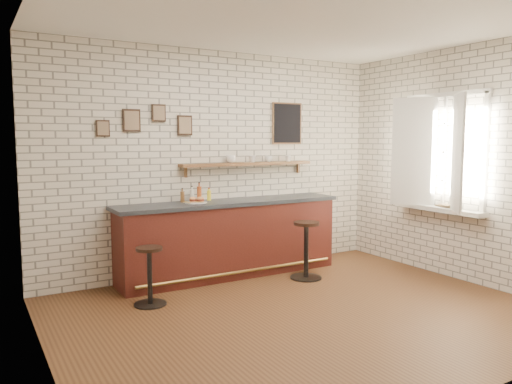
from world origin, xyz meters
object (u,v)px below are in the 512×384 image
bitters_bottle_brown (182,197)px  book_lower (441,206)px  shelf_cup_b (252,159)px  shelf_cup_a (231,159)px  bar_counter (230,238)px  sandwich_plate (196,202)px  shelf_cup_d (288,158)px  condiment_bottle_yellow (209,195)px  book_upper (442,205)px  bar_stool_right (306,248)px  shelf_cup_c (268,159)px  bitters_bottle_white (192,195)px  bitters_bottle_amber (199,193)px  bar_stool_left (150,274)px  ciabatta_sandwich (197,200)px

bitters_bottle_brown → book_lower: bitters_bottle_brown is taller
bitters_bottle_brown → shelf_cup_b: size_ratio=1.81×
bitters_bottle_brown → shelf_cup_a: bearing=3.3°
bar_counter → sandwich_plate: 0.70m
shelf_cup_b → shelf_cup_d: bearing=-68.5°
condiment_bottle_yellow → book_upper: (2.60, -1.63, -0.12)m
bitters_bottle_brown → bar_stool_right: 1.75m
book_upper → shelf_cup_c: bearing=161.8°
bitters_bottle_white → bitters_bottle_amber: bitters_bottle_amber is taller
bar_stool_right → condiment_bottle_yellow: bearing=142.0°
bar_stool_left → shelf_cup_b: bearing=25.0°
shelf_cup_b → sandwich_plate: bearing=123.2°
bitters_bottle_amber → book_upper: size_ratio=1.24×
shelf_cup_c → bitters_bottle_brown: bearing=84.7°
shelf_cup_d → condiment_bottle_yellow: bearing=173.9°
bar_counter → bar_stool_left: 1.47m
ciabatta_sandwich → condiment_bottle_yellow: condiment_bottle_yellow is taller
bitters_bottle_amber → book_lower: size_ratio=1.07×
bar_stool_right → book_upper: 1.87m
bar_counter → shelf_cup_b: shelf_cup_b is taller
bitters_bottle_brown → shelf_cup_d: bearing=1.5°
bitters_bottle_amber → shelf_cup_b: (0.83, 0.04, 0.44)m
book_lower → book_upper: 0.02m
condiment_bottle_yellow → bar_counter: bearing=-34.6°
ciabatta_sandwich → bar_counter: bearing=-0.7°
bar_stool_left → shelf_cup_d: size_ratio=7.02×
bitters_bottle_white → bar_stool_right: bearing=-32.3°
bitters_bottle_white → shelf_cup_a: 0.75m
bar_stool_left → book_lower: bearing=-12.5°
bitters_bottle_brown → shelf_cup_b: 1.16m
bitters_bottle_white → book_lower: 3.27m
condiment_bottle_yellow → shelf_cup_b: 0.83m
bar_stool_right → shelf_cup_c: bearing=94.5°
sandwich_plate → bar_stool_left: 1.25m
bar_stool_left → shelf_cup_a: 2.06m
bar_counter → bitters_bottle_amber: size_ratio=12.40×
bar_counter → shelf_cup_c: shelf_cup_c is taller
bitters_bottle_white → condiment_bottle_yellow: (0.24, 0.00, -0.01)m
book_lower → shelf_cup_c: bearing=142.7°
bitters_bottle_amber → book_upper: bearing=-30.7°
sandwich_plate → bar_counter: bearing=-0.7°
bar_counter → book_upper: (2.37, -1.47, 0.45)m
condiment_bottle_yellow → bar_stool_right: condiment_bottle_yellow is taller
bitters_bottle_brown → book_upper: size_ratio=0.91×
sandwich_plate → bar_stool_right: sandwich_plate is taller
bitters_bottle_brown → shelf_cup_d: (1.67, 0.04, 0.46)m
sandwich_plate → shelf_cup_c: bearing=9.2°
bitters_bottle_white → bar_stool_left: (-0.85, -0.79, -0.75)m
condiment_bottle_yellow → shelf_cup_a: size_ratio=1.28×
bar_stool_left → shelf_cup_c: (2.05, 0.83, 1.20)m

